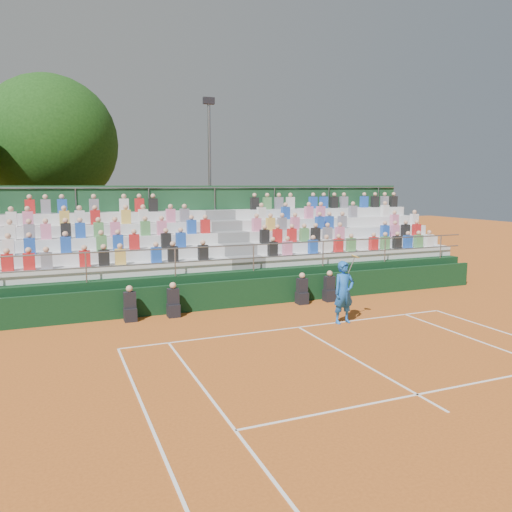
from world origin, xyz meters
name	(u,v)px	position (x,y,z in m)	size (l,w,h in m)	color
ground	(299,327)	(0.00, 0.00, 0.00)	(90.00, 90.00, 0.00)	#BD5C1F
courtside_wall	(259,292)	(0.00, 3.20, 0.50)	(20.00, 0.15, 1.00)	black
line_officials	(239,297)	(-0.95, 2.75, 0.48)	(7.89, 0.40, 1.19)	black
grandstand	(230,264)	(-0.02, 6.43, 1.09)	(20.00, 5.20, 4.40)	black
tennis_player	(344,292)	(1.57, -0.08, 1.01)	(0.91, 0.53, 2.22)	blue
tree_east	(50,143)	(-6.84, 14.85, 6.56)	(6.88, 6.88, 10.02)	#382614
floodlight_mast	(210,171)	(1.03, 12.53, 5.19)	(0.60, 0.25, 9.00)	gray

